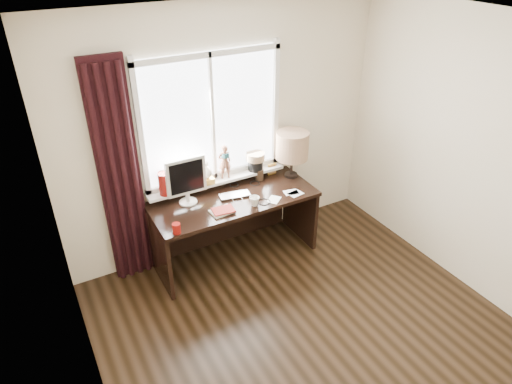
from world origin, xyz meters
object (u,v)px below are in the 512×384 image
laptop (235,195)px  red_cup (177,228)px  mug (254,201)px  desk (230,213)px  monitor (186,178)px  table_lamp (292,146)px

laptop → red_cup: (-0.75, -0.32, 0.04)m
laptop → red_cup: red_cup is taller
laptop → mug: bearing=-59.5°
desk → monitor: 0.68m
laptop → desk: bearing=118.5°
desk → monitor: bearing=175.0°
red_cup → table_lamp: (1.48, 0.41, 0.31)m
desk → monitor: (-0.44, 0.04, 0.52)m
mug → red_cup: (-0.84, -0.07, -0.00)m
monitor → desk: bearing=-5.0°
red_cup → desk: size_ratio=0.06×
laptop → monitor: bearing=176.4°
red_cup → monitor: monitor is taller
mug → table_lamp: size_ratio=0.19×
mug → monitor: 0.70m
red_cup → desk: red_cup is taller
desk → table_lamp: 0.98m
mug → desk: size_ratio=0.06×
monitor → table_lamp: bearing=-1.1°
red_cup → monitor: (0.28, 0.43, 0.23)m
mug → table_lamp: bearing=27.6°
mug → table_lamp: (0.65, 0.34, 0.31)m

